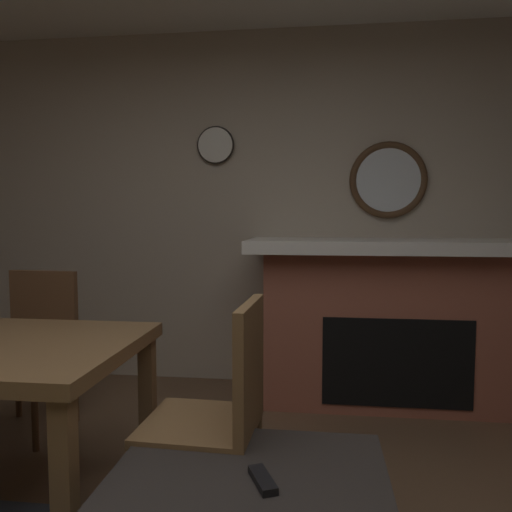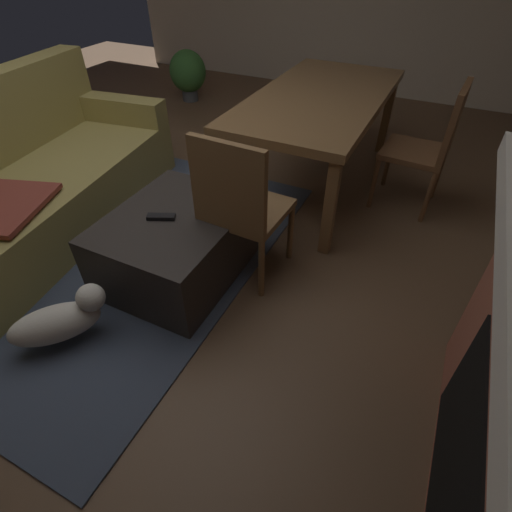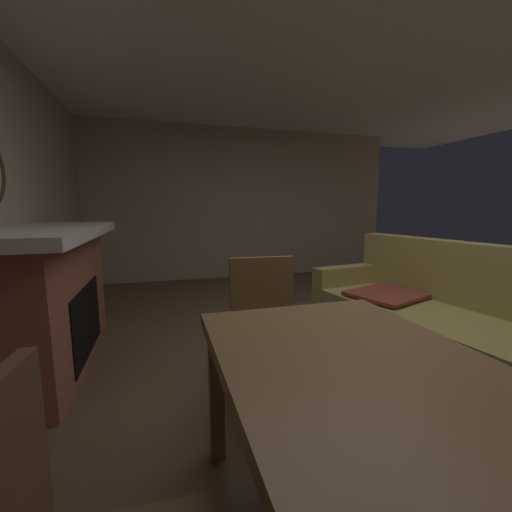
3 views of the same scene
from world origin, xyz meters
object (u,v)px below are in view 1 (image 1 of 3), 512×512
round_wall_mirror (388,180)px  dining_chair_west (223,404)px  fireplace (391,320)px  tv_remote (263,480)px  wall_clock (216,145)px  dining_chair_south (34,340)px

round_wall_mirror → dining_chair_west: (0.86, 1.82, -1.00)m
fireplace → tv_remote: fireplace is taller
round_wall_mirror → tv_remote: round_wall_mirror is taller
fireplace → dining_chair_west: bearing=60.6°
wall_clock → round_wall_mirror: bearing=-180.0°
fireplace → wall_clock: (1.26, -0.29, 1.23)m
wall_clock → dining_chair_south: bearing=46.5°
fireplace → round_wall_mirror: size_ratio=3.47×
round_wall_mirror → dining_chair_south: size_ratio=0.59×
round_wall_mirror → fireplace: bearing=90.0°
fireplace → wall_clock: bearing=-12.8°
round_wall_mirror → dining_chair_west: 2.25m
tv_remote → dining_chair_south: size_ratio=0.17×
fireplace → wall_clock: wall_clock is taller
round_wall_mirror → dining_chair_west: size_ratio=0.59×
dining_chair_south → wall_clock: (-0.91, -0.96, 1.27)m
dining_chair_south → dining_chair_west: same height
tv_remote → round_wall_mirror: bearing=-130.9°
dining_chair_west → round_wall_mirror: bearing=-115.4°
dining_chair_west → wall_clock: (0.40, -1.82, 1.27)m
fireplace → tv_remote: 2.04m
fireplace → wall_clock: size_ratio=6.79×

